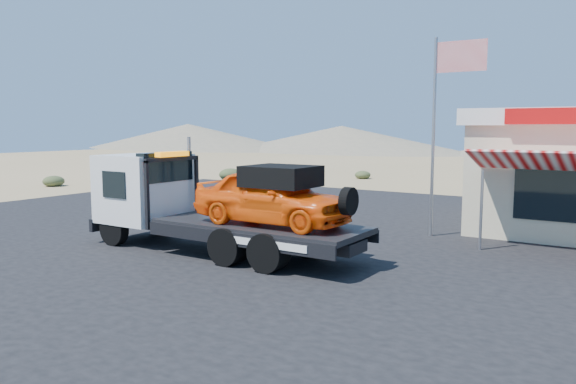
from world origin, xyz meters
name	(u,v)px	position (x,y,z in m)	size (l,w,h in m)	color
ground	(219,244)	(0.00, 0.00, 0.00)	(120.00, 120.00, 0.00)	#907C52
asphalt_lot	(330,235)	(2.00, 3.00, 0.01)	(32.00, 24.00, 0.02)	black
tow_truck	(215,200)	(0.60, -0.86, 1.44)	(7.98, 2.36, 2.67)	black
flagpole	(442,114)	(4.93, 4.50, 3.76)	(1.55, 0.10, 6.00)	#99999E
desert_scrub	(119,182)	(-14.56, 8.64, 0.32)	(29.50, 34.00, 0.79)	#324022
distant_hills	(455,139)	(-9.77, 55.14, 1.89)	(126.00, 48.00, 4.20)	#726B59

